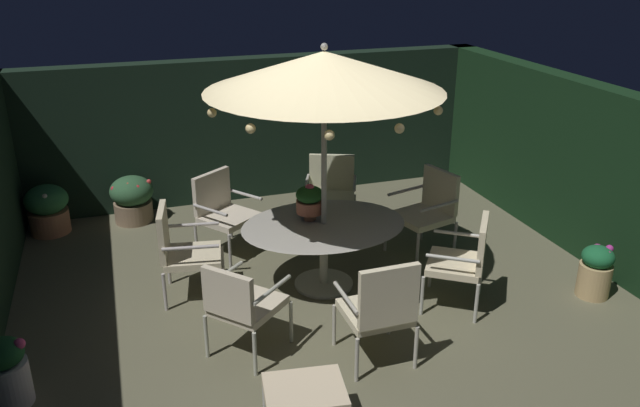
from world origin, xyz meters
TOP-DOWN VIEW (x-y plane):
  - ground_plane at (0.00, 0.00)m, footprint 6.81×6.87m
  - hedge_backdrop_rear at (0.00, 3.28)m, footprint 6.81×0.30m
  - hedge_backdrop_right at (3.26, 0.00)m, footprint 0.30×6.87m
  - patio_dining_table at (0.08, 0.40)m, footprint 1.74×1.35m
  - patio_umbrella at (0.08, 0.40)m, footprint 2.33×2.33m
  - centerpiece_planter at (-0.03, 0.54)m, footprint 0.29×0.29m
  - patio_chair_north at (-1.01, -0.57)m, footprint 0.82×0.81m
  - patio_chair_northeast at (0.09, -1.07)m, footprint 0.59×0.60m
  - patio_chair_east at (1.27, -0.44)m, footprint 0.80×0.81m
  - patio_chair_southeast at (1.50, 0.77)m, footprint 0.74×0.74m
  - patio_chair_south at (0.63, 1.75)m, footprint 0.79×0.75m
  - patio_chair_southwest at (-0.79, 1.58)m, footprint 0.83×0.82m
  - patio_chair_west at (-1.38, 0.65)m, footprint 0.70×0.68m
  - ottoman_footrest at (-0.78, -1.69)m, footprint 0.66×0.56m
  - potted_plant_back_right at (-2.80, 2.78)m, footprint 0.53×0.53m
  - potted_plant_left_near at (-2.93, -0.63)m, footprint 0.36×0.35m
  - potted_plant_back_center at (2.69, -0.70)m, footprint 0.34×0.34m
  - potted_plant_left_far at (-1.77, 2.82)m, footprint 0.56×0.56m

SIDE VIEW (x-z plane):
  - ground_plane at x=0.00m, z-range -0.02..0.00m
  - potted_plant_back_center at x=2.69m, z-range 0.01..0.58m
  - potted_plant_left_near at x=-2.93m, z-range 0.00..0.60m
  - potted_plant_left_far at x=-1.77m, z-range 0.02..0.64m
  - potted_plant_back_right at x=-2.80m, z-range 0.01..0.64m
  - ottoman_footrest at x=-0.78m, z-range 0.15..0.57m
  - patio_chair_north at x=-1.01m, z-range 0.08..1.00m
  - patio_chair_southwest at x=-0.79m, z-range 0.07..1.02m
  - patio_chair_south at x=0.63m, z-range 0.07..1.03m
  - patio_chair_east at x=1.27m, z-range 0.08..1.04m
  - patio_chair_west at x=-1.38m, z-range 0.06..1.06m
  - patio_chair_northeast at x=0.09m, z-range 0.06..1.09m
  - patio_chair_southeast at x=1.50m, z-range 0.08..1.08m
  - patio_dining_table at x=0.08m, z-range 0.23..0.96m
  - centerpiece_planter at x=-0.03m, z-range 0.75..1.15m
  - hedge_backdrop_rear at x=0.00m, z-range 0.00..1.99m
  - hedge_backdrop_right at x=3.26m, z-range 0.00..1.99m
  - patio_umbrella at x=0.08m, z-range 1.02..3.60m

